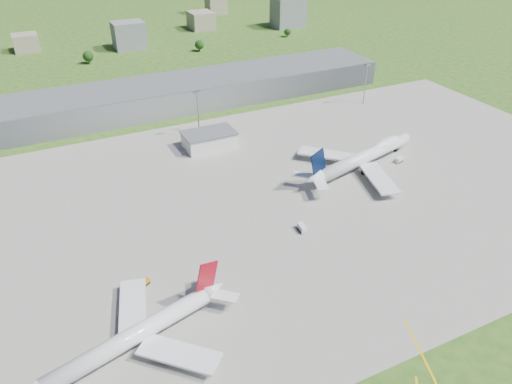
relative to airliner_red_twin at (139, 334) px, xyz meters
name	(u,v)px	position (x,y,z in m)	size (l,w,h in m)	color
ground	(163,117)	(57.71, 165.86, -4.73)	(1400.00, 1400.00, 0.00)	#2A5119
apron	(261,201)	(67.71, 55.86, -4.69)	(360.00, 190.00, 0.08)	gray
terminal	(155,97)	(57.71, 180.86, 2.77)	(300.00, 42.00, 15.00)	slate
ops_building	(209,140)	(67.71, 115.86, -0.73)	(26.00, 16.00, 8.00)	silver
mast_center	(198,106)	(67.71, 130.86, 12.98)	(3.50, 2.00, 25.90)	gray
mast_east	(366,77)	(177.71, 130.86, 12.98)	(3.50, 2.00, 25.90)	gray
airliner_red_twin	(139,334)	(0.00, 0.00, 0.00)	(63.66, 48.66, 17.76)	white
airliner_blue_quad	(365,157)	(127.30, 62.20, 0.87)	(76.15, 58.69, 20.16)	white
tug_yellow	(145,283)	(8.45, 25.41, -3.84)	(3.86, 3.29, 1.69)	#B8760A
van_white_near	(302,228)	(72.72, 29.10, -3.41)	(2.90, 5.38, 2.61)	silver
van_white_far	(399,160)	(146.12, 58.58, -3.48)	(5.24, 3.60, 2.48)	silver
bldg_cw	(26,43)	(-2.29, 355.86, 2.27)	(20.00, 18.00, 14.00)	gray
bldg_c	(129,35)	(77.71, 325.86, 6.27)	(26.00, 20.00, 22.00)	slate
bldg_ce	(201,20)	(157.71, 365.86, 3.27)	(22.00, 24.00, 16.00)	gray
bldg_e	(288,12)	(237.71, 335.86, 9.27)	(30.00, 22.00, 28.00)	slate
tree_c	(88,56)	(37.71, 295.86, 1.11)	(8.10, 8.10, 9.90)	#382314
tree_e	(199,45)	(127.71, 290.86, 0.78)	(7.65, 7.65, 9.35)	#382314
tree_far_e	(287,32)	(217.71, 300.86, -0.20)	(6.30, 6.30, 7.70)	#382314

